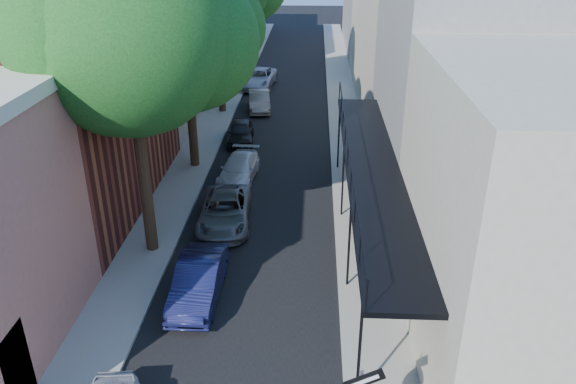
# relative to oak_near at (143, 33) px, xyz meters

# --- Properties ---
(road_surface) EXTENTS (6.00, 64.00, 0.01)m
(road_surface) POSITION_rel_oak_near_xyz_m (3.37, 19.74, -7.87)
(road_surface) COLOR black
(road_surface) RESTS_ON ground
(sidewalk_left) EXTENTS (2.00, 64.00, 0.12)m
(sidewalk_left) POSITION_rel_oak_near_xyz_m (-0.63, 19.74, -7.82)
(sidewalk_left) COLOR gray
(sidewalk_left) RESTS_ON ground
(sidewalk_right) EXTENTS (2.00, 64.00, 0.12)m
(sidewalk_right) POSITION_rel_oak_near_xyz_m (7.37, 19.74, -7.82)
(sidewalk_right) COLOR gray
(sidewalk_right) RESTS_ON ground
(buildings_left) EXTENTS (10.10, 59.10, 12.00)m
(buildings_left) POSITION_rel_oak_near_xyz_m (-5.93, 18.50, -2.94)
(buildings_left) COLOR #C77266
(buildings_left) RESTS_ON ground
(buildings_right) EXTENTS (9.80, 55.00, 10.00)m
(buildings_right) POSITION_rel_oak_near_xyz_m (12.36, 19.23, -3.45)
(buildings_right) COLOR #BDB29C
(buildings_right) RESTS_ON ground
(oak_near) EXTENTS (7.48, 6.80, 11.42)m
(oak_near) POSITION_rel_oak_near_xyz_m (0.00, 0.00, 0.00)
(oak_near) COLOR #352515
(oak_near) RESTS_ON ground
(oak_mid) EXTENTS (6.60, 6.00, 10.20)m
(oak_mid) POSITION_rel_oak_near_xyz_m (-0.05, 7.97, -0.82)
(oak_mid) COLOR #352515
(oak_mid) RESTS_ON ground
(parked_car_b) EXTENTS (1.41, 3.94, 1.29)m
(parked_car_b) POSITION_rel_oak_near_xyz_m (1.86, -3.06, -7.23)
(parked_car_b) COLOR #141740
(parked_car_b) RESTS_ON ground
(parked_car_c) EXTENTS (2.26, 4.43, 1.20)m
(parked_car_c) POSITION_rel_oak_near_xyz_m (1.97, 1.89, -7.28)
(parked_car_c) COLOR #565A5E
(parked_car_c) RESTS_ON ground
(parked_car_d) EXTENTS (1.86, 3.96, 1.12)m
(parked_car_d) POSITION_rel_oak_near_xyz_m (1.97, 6.27, -7.32)
(parked_car_d) COLOR silver
(parked_car_d) RESTS_ON ground
(parked_car_e) EXTENTS (1.73, 3.61, 1.19)m
(parked_car_e) POSITION_rel_oak_near_xyz_m (1.42, 11.35, -7.28)
(parked_car_e) COLOR black
(parked_car_e) RESTS_ON ground
(parked_car_f) EXTENTS (1.77, 3.88, 1.23)m
(parked_car_f) POSITION_rel_oak_near_xyz_m (1.89, 17.34, -7.26)
(parked_car_f) COLOR slate
(parked_car_f) RESTS_ON ground
(parked_car_g) EXTENTS (2.69, 5.02, 1.34)m
(parked_car_g) POSITION_rel_oak_near_xyz_m (1.27, 23.04, -7.21)
(parked_car_g) COLOR #9AA0AD
(parked_car_g) RESTS_ON ground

